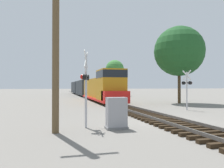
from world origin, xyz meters
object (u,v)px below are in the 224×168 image
at_px(utility_pole, 56,41).
at_px(tree_mid_background, 115,69).
at_px(crossing_signal_far, 187,86).
at_px(relay_cabinet, 116,113).
at_px(freight_train, 86,88).
at_px(crossing_signal_near, 85,82).
at_px(tree_far_right, 179,51).

distance_m(utility_pole, tree_mid_background, 40.90).
relative_size(crossing_signal_far, relay_cabinet, 2.29).
relative_size(freight_train, crossing_signal_far, 13.51).
xyz_separation_m(relay_cabinet, utility_pole, (-2.95, -0.21, 3.42)).
xyz_separation_m(crossing_signal_near, utility_pole, (-1.49, -0.91, 1.82)).
distance_m(tree_far_right, tree_mid_background, 24.51).
relative_size(relay_cabinet, tree_mid_background, 0.19).
distance_m(freight_train, relay_cabinet, 35.21).
bearing_deg(tree_mid_background, crossing_signal_near, -107.63).
bearing_deg(crossing_signal_far, tree_far_right, -46.01).
bearing_deg(freight_train, relay_cabinet, -95.55).
xyz_separation_m(crossing_signal_near, relay_cabinet, (1.46, -0.70, -1.60)).
distance_m(relay_cabinet, tree_far_right, 19.39).
relative_size(freight_train, tree_far_right, 5.01).
bearing_deg(crossing_signal_near, utility_pole, -40.11).
bearing_deg(relay_cabinet, crossing_signal_near, 154.20).
xyz_separation_m(freight_train, tree_far_right, (8.78, -21.11, 4.77)).
bearing_deg(freight_train, utility_pole, -100.23).
bearing_deg(tree_far_right, freight_train, 112.59).
height_order(freight_train, relay_cabinet, freight_train).
height_order(utility_pole, tree_mid_background, tree_mid_background).
xyz_separation_m(crossing_signal_far, utility_pole, (-11.47, -6.95, 1.99)).
distance_m(crossing_signal_near, utility_pole, 2.53).
distance_m(crossing_signal_far, tree_mid_background, 31.92).
bearing_deg(tree_far_right, utility_pole, -136.98).
height_order(freight_train, tree_far_right, tree_far_right).
relative_size(crossing_signal_near, tree_far_right, 0.41).
distance_m(freight_train, crossing_signal_far, 28.74).
xyz_separation_m(freight_train, relay_cabinet, (-3.41, -35.03, -1.03)).
xyz_separation_m(utility_pole, tree_mid_background, (13.46, 38.57, 1.94)).
bearing_deg(tree_far_right, crossing_signal_far, -117.09).
height_order(crossing_signal_far, tree_mid_background, tree_mid_background).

